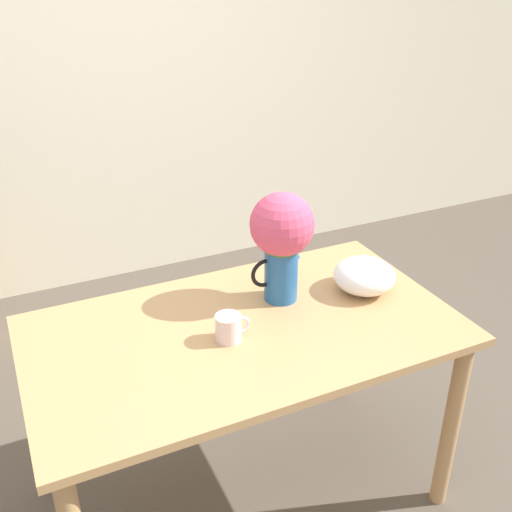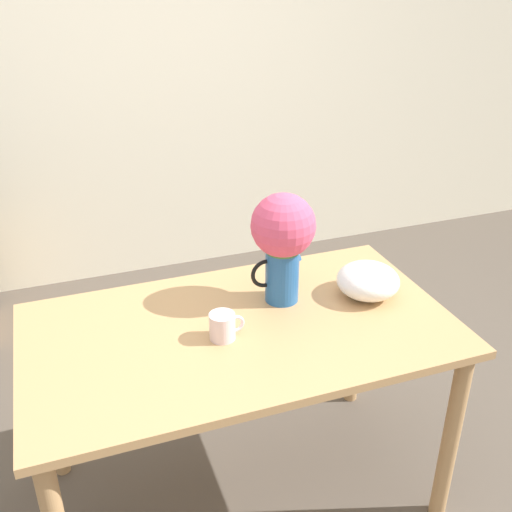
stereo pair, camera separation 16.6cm
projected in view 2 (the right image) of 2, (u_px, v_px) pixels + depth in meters
ground_plane at (253, 496)px, 2.34m from camera, size 12.00×12.00×0.00m
wall_back at (134, 67)px, 3.46m from camera, size 8.00×0.05×2.60m
table at (241, 352)px, 2.06m from camera, size 1.44×0.82×0.77m
flower_vase at (283, 236)px, 2.06m from camera, size 0.23×0.23×0.41m
coffee_mug at (223, 326)px, 1.93m from camera, size 0.12×0.08×0.09m
white_bowl at (368, 281)px, 2.17m from camera, size 0.23×0.23×0.12m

